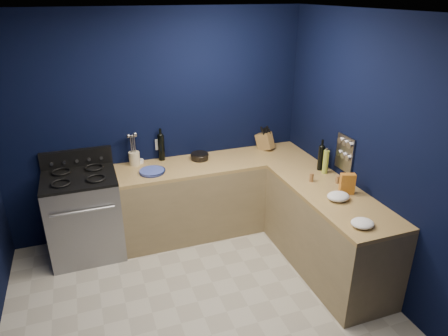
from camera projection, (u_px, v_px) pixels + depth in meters
name	position (u px, v px, depth m)	size (l,w,h in m)	color
floor	(204.00, 318.00, 3.71)	(3.50, 3.50, 0.02)	#AFA999
ceiling	(196.00, 13.00, 2.65)	(3.50, 3.50, 0.02)	silver
wall_back	(157.00, 126.00, 4.70)	(3.50, 0.02, 2.60)	black
wall_right	(384.00, 162.00, 3.72)	(0.02, 3.50, 2.60)	black
cab_back	(216.00, 197.00, 4.95)	(2.30, 0.63, 0.86)	olive
top_back	(216.00, 163.00, 4.77)	(2.30, 0.63, 0.04)	brown
cab_right	(327.00, 232.00, 4.22)	(0.63, 1.67, 0.86)	olive
top_right	(332.00, 194.00, 4.04)	(0.63, 1.67, 0.04)	brown
gas_range	(85.00, 217.00, 4.45)	(0.76, 0.66, 0.92)	gray
oven_door	(86.00, 232.00, 4.19)	(0.59, 0.02, 0.42)	black
cooktop	(79.00, 178.00, 4.26)	(0.76, 0.66, 0.03)	black
backguard	(76.00, 158.00, 4.48)	(0.76, 0.06, 0.20)	black
spice_panel	(345.00, 153.00, 4.24)	(0.02, 0.28, 0.38)	gray
wall_outlet	(159.00, 144.00, 4.77)	(0.09, 0.02, 0.13)	white
plate_stack	(152.00, 171.00, 4.45)	(0.27, 0.27, 0.03)	#394EAB
ramekin	(140.00, 161.00, 4.71)	(0.10, 0.10, 0.04)	white
utensil_crock	(134.00, 158.00, 4.64)	(0.12, 0.12, 0.16)	beige
wine_bottle_back	(161.00, 148.00, 4.74)	(0.08, 0.08, 0.31)	black
lemon_basket	(200.00, 156.00, 4.80)	(0.20, 0.20, 0.08)	black
knife_block	(265.00, 141.00, 5.08)	(0.11, 0.19, 0.21)	brown
wine_bottle_right	(321.00, 158.00, 4.48)	(0.07, 0.07, 0.28)	black
oil_bottle	(326.00, 162.00, 4.40)	(0.06, 0.06, 0.27)	#95A93A
spice_jar_near	(311.00, 177.00, 4.24)	(0.04, 0.04, 0.09)	olive
spice_jar_far	(338.00, 179.00, 4.21)	(0.04, 0.04, 0.08)	olive
crouton_bag	(347.00, 184.00, 3.97)	(0.14, 0.07, 0.21)	#A93B22
towel_front	(338.00, 196.00, 3.87)	(0.22, 0.19, 0.08)	white
towel_end	(362.00, 223.00, 3.44)	(0.20, 0.18, 0.06)	white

